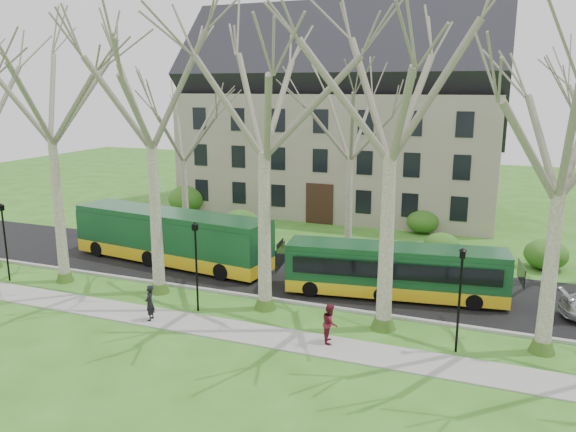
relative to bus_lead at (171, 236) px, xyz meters
The scene contains 13 objects.
ground 12.45m from the bus_lead, 23.83° to the right, with size 120.00×120.00×0.00m, color #36671D.
sidewalk 13.64m from the bus_lead, 33.56° to the right, with size 70.00×2.00×0.06m, color gray.
road 11.42m from the bus_lead, ahead, with size 80.00×8.00×0.06m, color black.
curb 11.92m from the bus_lead, 17.16° to the right, with size 80.00×0.25×0.14m, color #A5A39E.
building 20.74m from the bus_lead, 74.47° to the left, with size 26.50×12.20×16.00m.
tree_row_verge 13.32m from the bus_lead, 22.55° to the right, with size 49.00×7.00×14.00m.
tree_row_far 12.40m from the bus_lead, 31.15° to the left, with size 33.00×7.00×12.00m.
lamp_row 12.80m from the bus_lead, 27.94° to the right, with size 36.22×0.22×4.30m.
hedges 11.20m from the bus_lead, 53.72° to the left, with size 30.60×8.60×2.00m.
bus_lead is the anchor object (origin of this frame).
bus_follow 13.80m from the bus_lead, ahead, with size 10.96×2.28×2.74m, color #134523, non-canonical shape.
pedestrian_a 8.80m from the bus_lead, 63.77° to the right, with size 0.61×0.40×1.67m, color black.
pedestrian_b 14.16m from the bus_lead, 29.97° to the right, with size 0.81×0.63×1.66m, color maroon.
Camera 1 is at (7.18, -23.11, 10.53)m, focal length 35.00 mm.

